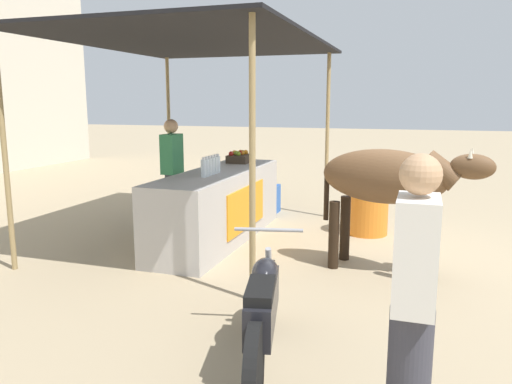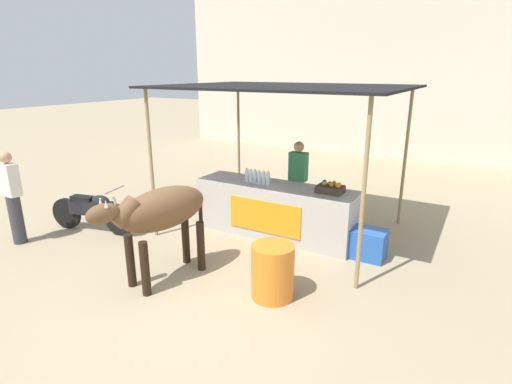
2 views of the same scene
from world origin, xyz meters
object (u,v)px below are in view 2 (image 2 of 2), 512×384
object	(u,v)px
cow	(160,213)
passerby_on_street	(12,197)
stall_counter	(275,210)
water_barrel	(273,271)
motorcycle_parked	(93,210)
vendor_behind_counter	(298,182)
fruit_crate	(331,188)
cooler_box	(367,244)

from	to	relation	value
cow	passerby_on_street	xyz separation A→B (m)	(-3.12, -0.32, -0.18)
stall_counter	water_barrel	size ratio (longest dim) A/B	3.99
stall_counter	cow	world-z (taller)	cow
water_barrel	cow	world-z (taller)	cow
water_barrel	passerby_on_street	size ratio (longest dim) A/B	0.46
water_barrel	motorcycle_parked	xyz separation A→B (m)	(-3.99, 0.32, 0.05)
motorcycle_parked	vendor_behind_counter	bearing A→B (deg)	36.97
passerby_on_street	stall_counter	bearing A→B (deg)	34.86
stall_counter	passerby_on_street	world-z (taller)	passerby_on_street
fruit_crate	passerby_on_street	world-z (taller)	passerby_on_street
cow	passerby_on_street	bearing A→B (deg)	-174.15
stall_counter	vendor_behind_counter	world-z (taller)	vendor_behind_counter
vendor_behind_counter	cow	bearing A→B (deg)	-103.60
water_barrel	passerby_on_street	bearing A→B (deg)	-171.66
vendor_behind_counter	cow	world-z (taller)	vendor_behind_counter
stall_counter	passerby_on_street	bearing A→B (deg)	-145.14
vendor_behind_counter	water_barrel	distance (m)	2.85
vendor_behind_counter	cow	size ratio (longest dim) A/B	0.89
fruit_crate	cooler_box	distance (m)	1.09
motorcycle_parked	passerby_on_street	world-z (taller)	passerby_on_street
cow	cooler_box	bearing A→B (deg)	42.77
cow	passerby_on_street	distance (m)	3.14
vendor_behind_counter	water_barrel	world-z (taller)	vendor_behind_counter
stall_counter	cooler_box	distance (m)	1.76
motorcycle_parked	cooler_box	bearing A→B (deg)	17.52
water_barrel	passerby_on_street	world-z (taller)	passerby_on_street
cow	motorcycle_parked	xyz separation A→B (m)	(-2.39, 0.69, -0.60)
cooler_box	water_barrel	bearing A→B (deg)	-113.02
fruit_crate	water_barrel	bearing A→B (deg)	-91.56
stall_counter	fruit_crate	world-z (taller)	fruit_crate
water_barrel	motorcycle_parked	bearing A→B (deg)	175.43
fruit_crate	passerby_on_street	size ratio (longest dim) A/B	0.27
passerby_on_street	water_barrel	bearing A→B (deg)	8.34
motorcycle_parked	passerby_on_street	bearing A→B (deg)	-125.87
passerby_on_street	vendor_behind_counter	bearing A→B (deg)	41.09
vendor_behind_counter	passerby_on_street	world-z (taller)	same
fruit_crate	vendor_behind_counter	size ratio (longest dim) A/B	0.27
fruit_crate	stall_counter	bearing A→B (deg)	-176.75
motorcycle_parked	fruit_crate	bearing A→B (deg)	22.31
cooler_box	water_barrel	size ratio (longest dim) A/B	0.80
motorcycle_parked	water_barrel	bearing A→B (deg)	-4.57
cow	stall_counter	bearing A→B (deg)	74.67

